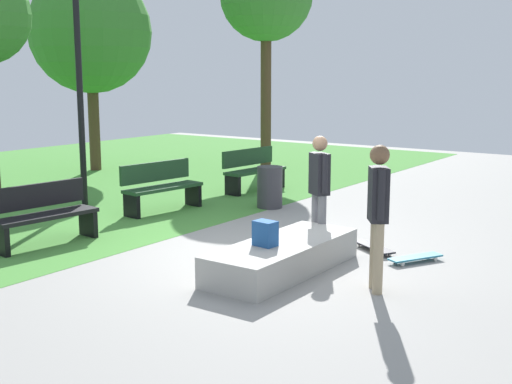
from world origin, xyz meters
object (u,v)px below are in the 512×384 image
skateboard_spare (374,247)px  park_bench_by_oak (253,169)px  backpack_on_ledge (265,233)px  lamp_post (79,68)px  skater_watching (319,184)px  skateboard_by_ledge (415,258)px  trash_bin (270,187)px  tree_tall_oak (90,32)px  park_bench_near_lamppost (161,186)px  park_bench_near_path (43,213)px  concrete_ledge (283,257)px  skater_performing_trick (378,207)px

skateboard_spare → park_bench_by_oak: (3.10, 4.36, 0.42)m
backpack_on_ledge → skateboard_spare: size_ratio=0.41×
skateboard_spare → lamp_post: size_ratio=0.18×
skater_watching → skateboard_by_ledge: size_ratio=2.07×
trash_bin → backpack_on_ledge: bearing=-146.6°
tree_tall_oak → skateboard_by_ledge: bearing=-108.4°
skater_watching → park_bench_near_lamppost: bearing=80.5°
skateboard_spare → park_bench_near_path: (-2.50, 4.21, 0.42)m
park_bench_near_path → trash_bin: bearing=-15.7°
park_bench_near_path → concrete_ledge: bearing=-76.1°
trash_bin → lamp_post: bearing=121.1°
skater_watching → skateboard_by_ledge: 1.72m
concrete_ledge → skater_performing_trick: skater_performing_trick is taller
lamp_post → skater_performing_trick: bearing=-102.3°
skateboard_by_ledge → skateboard_spare: size_ratio=1.01×
skateboard_by_ledge → tree_tall_oak: tree_tall_oak is taller
concrete_ledge → skater_watching: 1.52m
skater_watching → skateboard_by_ledge: skater_watching is taller
tree_tall_oak → park_bench_by_oak: bearing=-91.8°
skateboard_by_ledge → tree_tall_oak: bearing=71.6°
skateboard_spare → park_bench_by_oak: 5.36m
park_bench_by_oak → tree_tall_oak: bearing=88.2°
skater_performing_trick → tree_tall_oak: size_ratio=0.34×
park_bench_by_oak → park_bench_near_lamppost: (-2.77, 0.13, 0.00)m
skateboard_spare → skateboard_by_ledge: bearing=-104.2°
park_bench_by_oak → skater_watching: bearing=-133.3°
concrete_ledge → backpack_on_ledge: bearing=165.7°
park_bench_near_path → lamp_post: (2.39, 1.90, 2.15)m
tree_tall_oak → park_bench_near_lamppost: bearing=-119.7°
skateboard_spare → park_bench_near_lamppost: 4.52m
park_bench_near_path → lamp_post: bearing=38.4°
backpack_on_ledge → park_bench_near_lamppost: size_ratio=0.19×
skater_performing_trick → skateboard_by_ledge: size_ratio=2.17×
skateboard_by_ledge → skateboard_spare: same height
concrete_ledge → lamp_post: size_ratio=0.56×
concrete_ledge → park_bench_near_path: park_bench_near_path is taller
park_bench_near_lamppost → park_bench_near_path: same height
park_bench_by_oak → lamp_post: bearing=151.3°
tree_tall_oak → skateboard_spare: bearing=-108.7°
concrete_ledge → backpack_on_ledge: 0.47m
backpack_on_ledge → skater_performing_trick: size_ratio=0.18×
concrete_ledge → backpack_on_ledge: (-0.29, 0.07, 0.36)m
skateboard_spare → park_bench_by_oak: park_bench_by_oak is taller
tree_tall_oak → lamp_post: tree_tall_oak is taller
skater_watching → trash_bin: size_ratio=2.08×
park_bench_by_oak → park_bench_near_path: bearing=-178.5°
backpack_on_ledge → skateboard_spare: 2.04m
skater_performing_trick → skateboard_by_ledge: bearing=3.3°
park_bench_near_lamppost → park_bench_near_path: (-2.83, -0.27, 0.00)m
backpack_on_ledge → tree_tall_oak: (5.14, 9.01, 3.01)m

